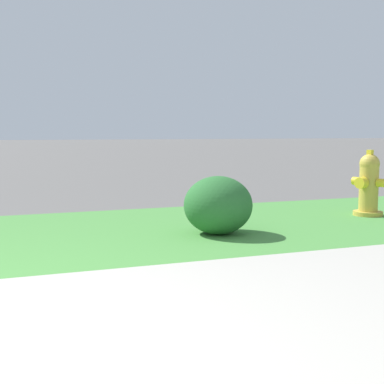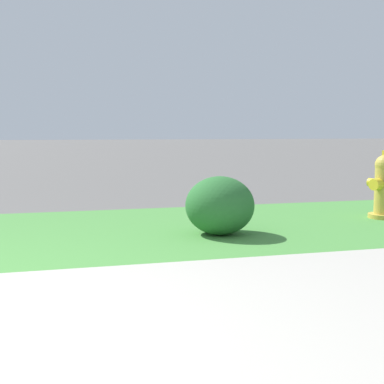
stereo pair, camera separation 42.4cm
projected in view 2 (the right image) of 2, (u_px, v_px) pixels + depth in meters
The scene contains 2 objects.
fire_hydrant_at_driveway at pixel (384, 186), 5.63m from camera, with size 0.37×0.39×0.72m.
shrub_bush_mid_verge at pixel (220, 206), 4.75m from camera, with size 0.62×0.62×0.52m.
Camera 2 is at (1.09, -2.28, 0.92)m, focal length 50.00 mm.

